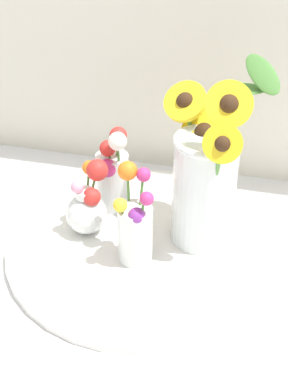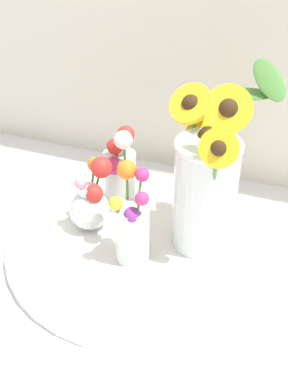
# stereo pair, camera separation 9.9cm
# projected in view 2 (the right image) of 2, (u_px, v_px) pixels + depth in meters

# --- Properties ---
(ground_plane) EXTENTS (6.00, 6.00, 0.00)m
(ground_plane) POSITION_uv_depth(u_px,v_px,m) (146.00, 262.00, 1.02)
(ground_plane) COLOR silver
(serving_tray) EXTENTS (0.54, 0.54, 0.02)m
(serving_tray) POSITION_uv_depth(u_px,v_px,m) (144.00, 244.00, 1.06)
(serving_tray) COLOR white
(serving_tray) RESTS_ON ground_plane
(mason_jar_sunflowers) EXTENTS (0.22, 0.21, 0.35)m
(mason_jar_sunflowers) POSITION_uv_depth(u_px,v_px,m) (207.00, 183.00, 0.98)
(mason_jar_sunflowers) COLOR silver
(mason_jar_sunflowers) RESTS_ON serving_tray
(vase_small_center) EXTENTS (0.07, 0.08, 0.19)m
(vase_small_center) POSITION_uv_depth(u_px,v_px,m) (132.00, 224.00, 0.97)
(vase_small_center) COLOR white
(vase_small_center) RESTS_ON serving_tray
(vase_bulb_right) EXTENTS (0.08, 0.09, 0.15)m
(vase_bulb_right) POSITION_uv_depth(u_px,v_px,m) (91.00, 202.00, 1.06)
(vase_bulb_right) COLOR white
(vase_bulb_right) RESTS_ON serving_tray
(vase_small_back) EXTENTS (0.08, 0.08, 0.20)m
(vase_small_back) POSITION_uv_depth(u_px,v_px,m) (120.00, 172.00, 1.11)
(vase_small_back) COLOR white
(vase_small_back) RESTS_ON serving_tray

